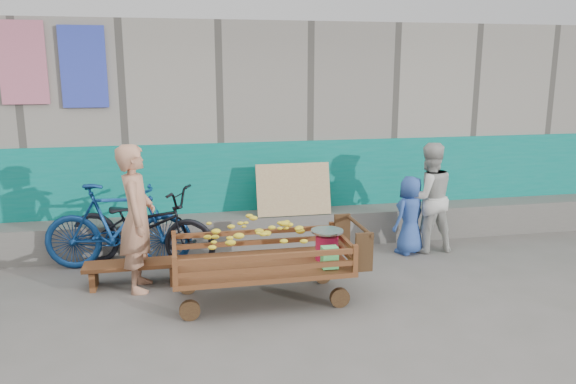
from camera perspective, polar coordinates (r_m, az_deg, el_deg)
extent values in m
plane|color=#5A5851|center=(5.63, 2.44, -12.65)|extent=(80.00, 80.00, 0.00)
cube|color=gray|center=(9.16, -3.80, 6.93)|extent=(12.00, 3.00, 3.00)
cube|color=#037B6E|center=(7.81, -2.15, 0.01)|extent=(12.00, 0.03, 1.40)
cube|color=#5B5954|center=(7.70, -1.83, -3.81)|extent=(12.00, 0.50, 0.45)
cube|color=tan|center=(7.49, 0.57, 0.27)|extent=(1.00, 0.19, 0.68)
cube|color=#C76982|center=(7.69, -25.37, 11.79)|extent=(0.55, 0.03, 1.00)
cube|color=#3444C1|center=(7.56, -20.07, 11.85)|extent=(0.55, 0.03, 1.00)
cube|color=brown|center=(5.88, -2.74, -7.53)|extent=(1.81, 0.91, 0.05)
cylinder|color=#341E13|center=(5.62, -9.95, -11.76)|extent=(0.20, 0.06, 0.20)
cube|color=brown|center=(5.36, -11.40, -7.90)|extent=(0.05, 0.05, 0.28)
cylinder|color=#341E13|center=(6.23, -10.17, -9.27)|extent=(0.20, 0.06, 0.20)
cube|color=brown|center=(6.17, -11.49, -5.18)|extent=(0.05, 0.05, 0.28)
cylinder|color=#341E13|center=(5.84, 5.28, -10.63)|extent=(0.20, 0.06, 0.20)
cube|color=brown|center=(5.64, 6.82, -6.72)|extent=(0.05, 0.05, 0.28)
cylinder|color=#341E13|center=(6.43, 3.54, -8.37)|extent=(0.20, 0.06, 0.20)
cube|color=brown|center=(6.40, 4.42, -4.29)|extent=(0.05, 0.05, 0.28)
cube|color=brown|center=(5.45, -2.05, -7.78)|extent=(1.75, 0.04, 0.05)
cube|color=brown|center=(5.40, -2.06, -6.58)|extent=(1.75, 0.04, 0.05)
cube|color=brown|center=(6.24, -3.37, -5.13)|extent=(1.75, 0.04, 0.05)
cube|color=brown|center=(6.20, -3.38, -4.06)|extent=(1.75, 0.04, 0.05)
cube|color=brown|center=(5.78, -11.43, -6.82)|extent=(0.04, 0.85, 0.05)
cube|color=brown|center=(5.74, -11.48, -5.68)|extent=(0.04, 0.85, 0.05)
cube|color=brown|center=(6.03, 5.54, -5.79)|extent=(0.04, 0.85, 0.05)
cube|color=brown|center=(5.99, 5.56, -4.70)|extent=(0.04, 0.85, 0.05)
cylinder|color=#341E13|center=(6.01, 7.24, -3.38)|extent=(0.04, 0.81, 0.04)
cube|color=#341E13|center=(6.38, 5.51, -4.01)|extent=(0.18, 0.04, 0.40)
cube|color=#341E13|center=(5.70, 7.73, -6.08)|extent=(0.18, 0.04, 0.40)
ellipsoid|color=yellow|center=(5.79, -3.76, -5.29)|extent=(1.31, 0.70, 0.44)
cylinder|color=#D21948|center=(5.97, 3.97, -5.64)|extent=(0.24, 0.24, 0.26)
cylinder|color=silver|center=(5.93, 3.99, -4.34)|extent=(0.03, 0.03, 0.06)
cylinder|color=silver|center=(5.92, 3.99, -3.97)|extent=(0.34, 0.34, 0.02)
cube|color=#52DE6F|center=(5.71, 4.24, -6.63)|extent=(0.16, 0.12, 0.22)
cube|color=brown|center=(6.54, -15.47, -7.10)|extent=(1.07, 0.32, 0.04)
cube|color=brown|center=(6.63, -19.12, -8.35)|extent=(0.06, 0.30, 0.21)
cube|color=brown|center=(6.57, -11.64, -8.09)|extent=(0.06, 0.30, 0.21)
imported|color=tan|center=(6.27, -15.08, -2.59)|extent=(0.42, 0.61, 1.61)
imported|color=beige|center=(7.58, 14.05, -0.55)|extent=(0.72, 0.57, 1.45)
imported|color=#2C4EA1|center=(7.47, 12.28, -2.31)|extent=(0.60, 0.53, 1.03)
imported|color=black|center=(7.05, -14.63, -3.46)|extent=(2.00, 1.40, 1.00)
imported|color=navy|center=(7.07, -16.89, -3.34)|extent=(1.80, 0.70, 1.05)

